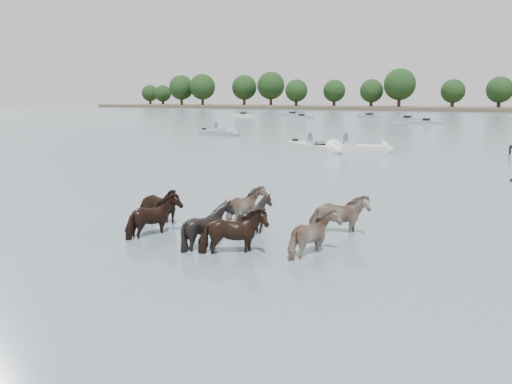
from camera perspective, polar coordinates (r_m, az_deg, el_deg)
The scene contains 7 objects.
ground at distance 14.51m, azimuth -6.35°, elevation -5.06°, with size 400.00×400.00×0.00m, color slate.
shoreline at distance 179.26m, azimuth 5.00°, elevation 9.08°, with size 160.00×30.00×1.00m, color #4C4233.
pony_herd at distance 14.53m, azimuth -2.14°, elevation -3.24°, with size 7.20×4.79×1.44m.
motorboat_a at distance 38.02m, azimuth 11.32°, elevation 4.58°, with size 5.81×3.07×1.92m.
motorboat_b at distance 37.95m, azimuth 7.03°, elevation 4.69°, with size 5.92×4.53×1.92m.
motorboat_f at distance 53.46m, azimuth -3.37°, elevation 6.33°, with size 4.91×2.10×1.92m.
treeline at distance 180.12m, azimuth 3.80°, elevation 11.07°, with size 147.44×18.68×12.55m.
Camera 1 is at (8.52, -11.11, 3.80)m, focal length 37.21 mm.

